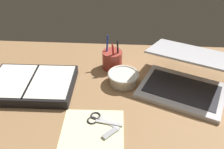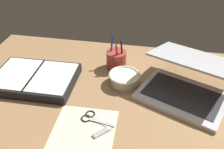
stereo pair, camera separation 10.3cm
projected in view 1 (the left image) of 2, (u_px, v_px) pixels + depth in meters
desk_top at (115, 107)px, 98.38cm from camera, size 140.00×100.00×2.00cm
laptop at (185, 78)px, 103.59cm from camera, size 44.08×44.14×16.82cm
bowl at (123, 78)px, 107.88cm from camera, size 13.63×13.63×5.33cm
pen_cup at (112, 60)px, 117.03cm from camera, size 9.30×9.30×16.15cm
planner at (32, 84)px, 105.38cm from camera, size 35.69×25.62×4.41cm
scissors at (98, 119)px, 91.20cm from camera, size 13.29×8.79×0.80cm
paper_sheet_front at (91, 140)px, 83.67cm from camera, size 22.72×29.72×0.16cm
usb_drive at (110, 133)px, 85.61cm from camera, size 6.16×6.28×1.00cm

